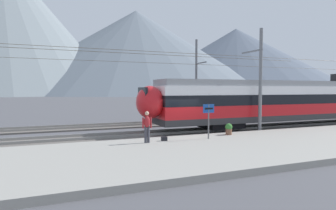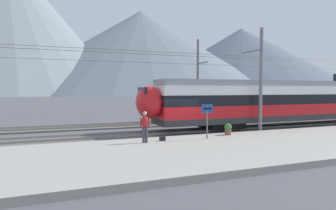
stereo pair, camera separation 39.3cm
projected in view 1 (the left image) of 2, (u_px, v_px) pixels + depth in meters
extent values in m
plane|color=#4C4C51|center=(180.00, 137.00, 18.83)|extent=(400.00, 400.00, 0.00)
cube|color=gray|center=(220.00, 149.00, 14.22)|extent=(120.00, 7.70, 0.29)
cube|color=#5B5651|center=(172.00, 133.00, 19.97)|extent=(120.00, 3.00, 0.12)
cube|color=gray|center=(177.00, 133.00, 19.30)|extent=(120.00, 0.07, 0.16)
cube|color=gray|center=(169.00, 130.00, 20.63)|extent=(120.00, 0.07, 0.16)
cube|color=#5B5651|center=(149.00, 125.00, 25.01)|extent=(120.00, 3.00, 0.12)
cube|color=gray|center=(151.00, 124.00, 24.33)|extent=(120.00, 0.07, 0.16)
cube|color=gray|center=(146.00, 122.00, 25.66)|extent=(120.00, 0.07, 0.16)
cube|color=#2D2D30|center=(303.00, 115.00, 24.48)|extent=(26.75, 2.94, 0.45)
cube|color=red|center=(304.00, 108.00, 24.44)|extent=(26.75, 2.94, 0.85)
cube|color=black|center=(304.00, 98.00, 24.40)|extent=(26.75, 2.98, 0.75)
cube|color=white|center=(304.00, 90.00, 24.36)|extent=(26.75, 2.94, 0.65)
cube|color=gray|center=(304.00, 84.00, 24.33)|extent=(26.45, 2.74, 0.45)
cube|color=black|center=(221.00, 125.00, 21.42)|extent=(2.80, 2.35, 0.42)
ellipsoid|color=red|center=(150.00, 102.00, 19.23)|extent=(1.80, 2.71, 2.25)
cube|color=black|center=(143.00, 96.00, 19.02)|extent=(0.16, 1.77, 1.19)
cube|color=black|center=(281.00, 114.00, 30.55)|extent=(2.80, 2.30, 0.42)
ellipsoid|color=#1E429E|center=(233.00, 98.00, 28.16)|extent=(1.80, 2.64, 2.25)
cube|color=black|center=(229.00, 94.00, 27.95)|extent=(0.16, 1.72, 1.19)
cylinder|color=slate|center=(260.00, 81.00, 20.12)|extent=(0.24, 0.24, 7.45)
cube|color=slate|center=(252.00, 51.00, 20.93)|extent=(0.10, 2.30, 0.10)
cylinder|color=#473823|center=(243.00, 56.00, 21.87)|extent=(48.44, 0.02, 0.02)
cylinder|color=slate|center=(196.00, 80.00, 28.58)|extent=(0.24, 0.24, 8.15)
cube|color=slate|center=(201.00, 63.00, 27.64)|extent=(0.10, 2.13, 0.10)
cylinder|color=#473823|center=(205.00, 65.00, 26.81)|extent=(48.44, 0.02, 0.02)
cylinder|color=#59595B|center=(209.00, 122.00, 16.40)|extent=(0.08, 0.08, 2.01)
cube|color=#19479E|center=(209.00, 109.00, 16.36)|extent=(0.70, 0.06, 0.50)
cube|color=black|center=(209.00, 109.00, 16.32)|extent=(0.52, 0.01, 0.10)
cylinder|color=#383842|center=(146.00, 135.00, 15.15)|extent=(0.14, 0.14, 0.82)
cylinder|color=#383842|center=(148.00, 135.00, 15.21)|extent=(0.14, 0.14, 0.82)
ellipsoid|color=maroon|center=(147.00, 122.00, 15.14)|extent=(0.36, 0.22, 0.62)
sphere|color=tan|center=(147.00, 113.00, 15.12)|extent=(0.22, 0.22, 0.22)
cylinder|color=maroon|center=(143.00, 123.00, 15.06)|extent=(0.09, 0.09, 0.58)
cylinder|color=maroon|center=(151.00, 123.00, 15.23)|extent=(0.09, 0.09, 0.58)
cube|color=black|center=(164.00, 139.00, 15.76)|extent=(0.32, 0.18, 0.23)
torus|color=black|center=(164.00, 136.00, 15.75)|extent=(0.16, 0.02, 0.16)
cylinder|color=brown|center=(229.00, 132.00, 17.91)|extent=(0.39, 0.39, 0.36)
sphere|color=#33752D|center=(229.00, 127.00, 17.89)|extent=(0.45, 0.45, 0.45)
sphere|color=#DB5193|center=(229.00, 125.00, 17.89)|extent=(0.24, 0.24, 0.24)
cone|color=slate|center=(1.00, 24.00, 175.69)|extent=(148.65, 148.65, 87.89)
cone|color=slate|center=(136.00, 52.00, 214.71)|extent=(196.78, 196.78, 62.33)
cone|color=#515B6B|center=(236.00, 61.00, 249.18)|extent=(190.45, 190.45, 56.20)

